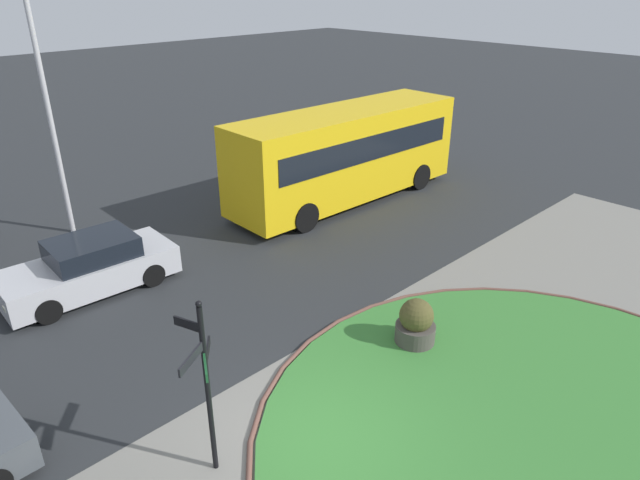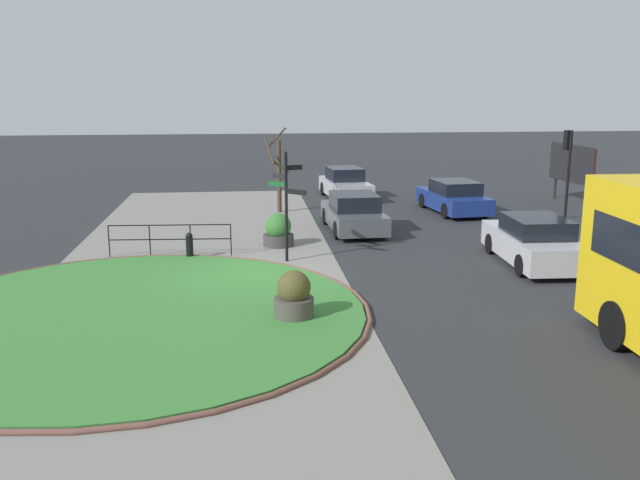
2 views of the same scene
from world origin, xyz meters
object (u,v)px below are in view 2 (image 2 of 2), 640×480
object	(u,v)px
signpost_directional	(286,199)
car_far_lane	(534,242)
billboard_right	(572,165)
street_tree_bare	(278,172)
planter_near_signpost	(278,232)
traffic_light_near	(568,154)
bollard_foreground	(190,245)
car_oncoming	(345,185)
car_near_lane	(454,198)
car_trailing	(354,214)
planter_kerbside	(294,298)

from	to	relation	value
signpost_directional	car_far_lane	distance (m)	7.51
billboard_right	street_tree_bare	size ratio (longest dim) A/B	1.00
billboard_right	planter_near_signpost	xyz separation A→B (m)	(7.28, -13.78, -1.25)
car_far_lane	planter_near_signpost	bearing A→B (deg)	69.20
traffic_light_near	street_tree_bare	size ratio (longest dim) A/B	0.99
signpost_directional	bollard_foreground	xyz separation A→B (m)	(-0.63, -2.97, -1.51)
bollard_foreground	car_far_lane	distance (m)	10.44
traffic_light_near	billboard_right	bearing A→B (deg)	-35.53
billboard_right	car_far_lane	bearing A→B (deg)	-36.06
car_far_lane	car_oncoming	world-z (taller)	car_far_lane
planter_near_signpost	street_tree_bare	bearing A→B (deg)	176.89
billboard_right	street_tree_bare	xyz separation A→B (m)	(1.04, -13.44, -0.02)
car_near_lane	car_far_lane	world-z (taller)	car_far_lane
car_near_lane	car_far_lane	xyz separation A→B (m)	(8.64, -0.23, 0.04)
car_trailing	billboard_right	bearing A→B (deg)	-66.66
billboard_right	planter_near_signpost	distance (m)	15.63
planter_near_signpost	planter_kerbside	xyz separation A→B (m)	(7.43, -0.03, 0.04)
bollard_foreground	street_tree_bare	bearing A→B (deg)	157.67
bollard_foreground	planter_kerbside	world-z (taller)	planter_kerbside
car_trailing	bollard_foreground	bearing A→B (deg)	120.34
billboard_right	street_tree_bare	bearing A→B (deg)	-90.67
traffic_light_near	billboard_right	xyz separation A→B (m)	(-3.66, 2.06, -0.85)
car_near_lane	car_trailing	xyz separation A→B (m)	(3.26, -4.81, 0.01)
bollard_foreground	car_trailing	xyz separation A→B (m)	(-3.60, 5.71, 0.22)
car_trailing	car_oncoming	world-z (taller)	car_oncoming
car_trailing	street_tree_bare	xyz separation A→B (m)	(-4.09, -2.55, 1.08)
signpost_directional	car_oncoming	distance (m)	12.29
car_near_lane	traffic_light_near	distance (m)	4.82
signpost_directional	street_tree_bare	xyz separation A→B (m)	(-8.32, 0.19, -0.21)
car_trailing	planter_kerbside	bearing A→B (deg)	161.16
car_trailing	street_tree_bare	size ratio (longest dim) A/B	1.21
car_oncoming	car_trailing	bearing A→B (deg)	-11.77
car_far_lane	street_tree_bare	size ratio (longest dim) A/B	1.26
car_oncoming	billboard_right	bearing A→B (deg)	71.28
signpost_directional	planter_near_signpost	size ratio (longest dim) A/B	3.01
planter_near_signpost	street_tree_bare	distance (m)	6.38
signpost_directional	car_trailing	distance (m)	5.20
car_oncoming	traffic_light_near	bearing A→B (deg)	47.53
signpost_directional	car_near_lane	world-z (taller)	signpost_directional
car_far_lane	traffic_light_near	size ratio (longest dim) A/B	1.27
signpost_directional	bollard_foreground	bearing A→B (deg)	-101.96
car_near_lane	car_far_lane	size ratio (longest dim) A/B	0.96
planter_near_signpost	street_tree_bare	xyz separation A→B (m)	(-6.25, 0.34, 1.24)
car_far_lane	car_trailing	size ratio (longest dim) A/B	1.04
signpost_directional	car_oncoming	world-z (taller)	signpost_directional
car_far_lane	bollard_foreground	bearing A→B (deg)	82.69
bollard_foreground	street_tree_bare	world-z (taller)	street_tree_bare
planter_near_signpost	billboard_right	bearing A→B (deg)	117.87
bollard_foreground	traffic_light_near	bearing A→B (deg)	109.19
billboard_right	street_tree_bare	distance (m)	13.48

